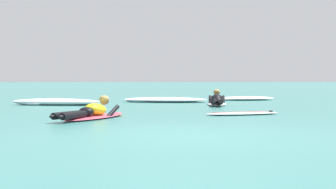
{
  "coord_description": "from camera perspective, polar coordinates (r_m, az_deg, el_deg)",
  "views": [
    {
      "loc": [
        -0.98,
        -8.14,
        0.93
      ],
      "look_at": [
        0.08,
        6.31,
        0.41
      ],
      "focal_mm": 56.16,
      "sensor_mm": 36.0,
      "label": 1
    }
  ],
  "objects": [
    {
      "name": "whitewater_mid_right",
      "position": [
        18.57,
        -0.31,
        -0.58
      ],
      "size": [
        3.13,
        1.66,
        0.17
      ],
      "color": "white",
      "rests_on": "ground"
    },
    {
      "name": "ground_plane",
      "position": [
        18.19,
        -1.1,
        -0.89
      ],
      "size": [
        120.0,
        120.0,
        0.0
      ],
      "primitive_type": "plane",
      "color": "#387A75"
    },
    {
      "name": "surfer_far",
      "position": [
        16.75,
        5.32,
        -0.68
      ],
      "size": [
        0.9,
        2.5,
        0.54
      ],
      "color": "white",
      "rests_on": "ground"
    },
    {
      "name": "whitewater_mid_left",
      "position": [
        20.23,
        8.47,
        -0.42
      ],
      "size": [
        2.26,
        1.09,
        0.14
      ],
      "color": "white",
      "rests_on": "ground"
    },
    {
      "name": "surfer_near",
      "position": [
        11.42,
        -8.26,
        -1.97
      ],
      "size": [
        1.58,
        2.44,
        0.53
      ],
      "color": "#E54C66",
      "rests_on": "ground"
    },
    {
      "name": "drifting_surfboard",
      "position": [
        12.64,
        8.17,
        -2.04
      ],
      "size": [
        1.94,
        0.94,
        0.16
      ],
      "color": "silver",
      "rests_on": "ground"
    },
    {
      "name": "whitewater_front",
      "position": [
        16.95,
        -12.05,
        -0.81
      ],
      "size": [
        2.95,
        1.14,
        0.21
      ],
      "color": "white",
      "rests_on": "ground"
    }
  ]
}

